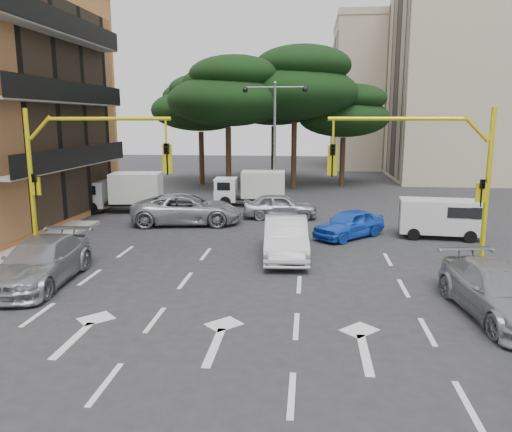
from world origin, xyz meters
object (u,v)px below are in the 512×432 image
at_px(car_silver_wagon, 41,262).
at_px(box_truck_b, 250,189).
at_px(car_blue_compact, 349,224).
at_px(van_white, 440,218).
at_px(car_silver_cross_a, 187,209).
at_px(car_silver_cross_b, 280,206).
at_px(signal_mast_right, 437,168).
at_px(car_silver_parked, 499,291).
at_px(signal_mast_left, 73,164).
at_px(street_lamp_center, 275,121).
at_px(car_white_hatch, 286,238).
at_px(box_truck_a, 122,193).

height_order(car_silver_wagon, box_truck_b, box_truck_b).
distance_m(car_blue_compact, van_white, 4.32).
distance_m(car_silver_cross_a, car_silver_cross_b, 5.33).
xyz_separation_m(car_blue_compact, car_silver_cross_b, (-3.55, 4.32, 0.05)).
distance_m(signal_mast_right, box_truck_b, 16.10).
bearing_deg(car_silver_wagon, car_silver_cross_b, 54.87).
xyz_separation_m(car_silver_cross_a, car_silver_parked, (12.01, -11.58, -0.07)).
bearing_deg(signal_mast_left, van_white, 20.23).
bearing_deg(box_truck_b, car_silver_cross_b, -154.87).
bearing_deg(car_silver_wagon, car_silver_parked, -9.00).
distance_m(street_lamp_center, car_silver_wagon, 18.73).
height_order(signal_mast_left, car_white_hatch, signal_mast_left).
distance_m(signal_mast_right, car_blue_compact, 6.63).
relative_size(car_white_hatch, box_truck_b, 1.07).
xyz_separation_m(car_white_hatch, car_silver_cross_b, (-0.71, 8.12, -0.09)).
bearing_deg(car_silver_cross_a, box_truck_b, -32.37).
bearing_deg(street_lamp_center, signal_mast_right, -64.09).
height_order(signal_mast_left, car_silver_parked, signal_mast_left).
relative_size(signal_mast_right, signal_mast_left, 1.00).
height_order(signal_mast_left, car_silver_cross_a, signal_mast_left).
xyz_separation_m(car_silver_cross_a, box_truck_b, (2.73, 6.07, 0.32)).
xyz_separation_m(signal_mast_right, car_silver_cross_a, (-11.05, 7.44, -3.07)).
relative_size(signal_mast_right, car_silver_cross_a, 1.03).
relative_size(car_silver_cross_a, van_white, 1.56).
bearing_deg(box_truck_a, signal_mast_right, -131.10).
height_order(car_blue_compact, car_silver_parked, car_silver_parked).
xyz_separation_m(car_silver_wagon, car_silver_cross_b, (7.52, 12.30, -0.04)).
xyz_separation_m(signal_mast_left, car_silver_cross_a, (2.56, 7.44, -3.07)).
bearing_deg(signal_mast_right, van_white, 73.27).
height_order(signal_mast_right, car_blue_compact, signal_mast_right).
bearing_deg(van_white, signal_mast_right, -11.38).
bearing_deg(car_silver_parked, street_lamp_center, 105.81).
xyz_separation_m(street_lamp_center, car_silver_cross_b, (0.66, -4.50, -4.71)).
bearing_deg(van_white, car_silver_wagon, -55.90).
bearing_deg(signal_mast_left, car_silver_parked, -15.89).
bearing_deg(signal_mast_right, car_white_hatch, 165.61).
relative_size(signal_mast_right, car_blue_compact, 1.53).
distance_m(signal_mast_left, box_truck_b, 14.76).
relative_size(street_lamp_center, box_truck_b, 1.69).
relative_size(car_white_hatch, box_truck_a, 1.01).
bearing_deg(signal_mast_right, box_truck_b, 121.64).
bearing_deg(car_silver_parked, car_white_hatch, 131.75).
xyz_separation_m(signal_mast_left, car_silver_cross_b, (7.46, 9.51, -3.17)).
xyz_separation_m(car_silver_cross_a, box_truck_a, (-4.75, 3.05, 0.39)).
bearing_deg(car_blue_compact, car_silver_wagon, -100.29).
xyz_separation_m(street_lamp_center, van_white, (8.50, -8.37, -4.49)).
xyz_separation_m(car_white_hatch, car_blue_compact, (2.84, 3.80, -0.14)).
distance_m(car_silver_parked, van_white, 9.82).
distance_m(van_white, box_truck_b, 12.74).
bearing_deg(box_truck_a, street_lamp_center, -76.15).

